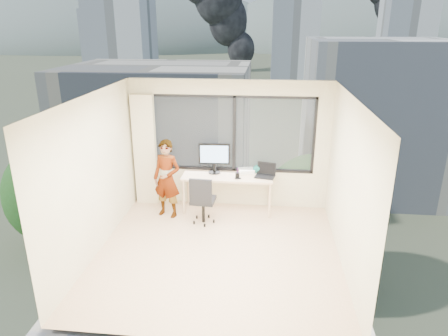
# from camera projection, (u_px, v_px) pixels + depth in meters

# --- Properties ---
(floor) EXTENTS (4.00, 4.00, 0.01)m
(floor) POSITION_uv_depth(u_px,v_px,m) (218.00, 253.00, 6.79)
(floor) COLOR #D3B189
(floor) RESTS_ON ground
(ceiling) EXTENTS (4.00, 4.00, 0.01)m
(ceiling) POSITION_uv_depth(u_px,v_px,m) (217.00, 97.00, 5.91)
(ceiling) COLOR white
(ceiling) RESTS_ON ground
(wall_front) EXTENTS (4.00, 0.01, 2.60)m
(wall_front) POSITION_uv_depth(u_px,v_px,m) (195.00, 247.00, 4.48)
(wall_front) COLOR beige
(wall_front) RESTS_ON ground
(wall_left) EXTENTS (0.01, 4.00, 2.60)m
(wall_left) POSITION_uv_depth(u_px,v_px,m) (94.00, 176.00, 6.55)
(wall_left) COLOR beige
(wall_left) RESTS_ON ground
(wall_right) EXTENTS (0.01, 4.00, 2.60)m
(wall_right) POSITION_uv_depth(u_px,v_px,m) (348.00, 186.00, 6.15)
(wall_right) COLOR beige
(wall_right) RESTS_ON ground
(window_wall) EXTENTS (3.30, 0.16, 1.55)m
(window_wall) POSITION_uv_depth(u_px,v_px,m) (232.00, 134.00, 8.14)
(window_wall) COLOR black
(window_wall) RESTS_ON ground
(curtain) EXTENTS (0.45, 0.14, 2.30)m
(curtain) POSITION_uv_depth(u_px,v_px,m) (145.00, 151.00, 8.33)
(curtain) COLOR beige
(curtain) RESTS_ON floor
(desk) EXTENTS (1.80, 0.60, 0.75)m
(desk) POSITION_uv_depth(u_px,v_px,m) (227.00, 193.00, 8.22)
(desk) COLOR beige
(desk) RESTS_ON floor
(chair) EXTENTS (0.53, 0.53, 0.98)m
(chair) POSITION_uv_depth(u_px,v_px,m) (203.00, 199.00, 7.68)
(chair) COLOR black
(chair) RESTS_ON floor
(person) EXTENTS (0.64, 0.51, 1.55)m
(person) POSITION_uv_depth(u_px,v_px,m) (167.00, 179.00, 7.87)
(person) COLOR #2D2D33
(person) RESTS_ON floor
(monitor) EXTENTS (0.63, 0.17, 0.62)m
(monitor) POSITION_uv_depth(u_px,v_px,m) (214.00, 158.00, 8.15)
(monitor) COLOR black
(monitor) RESTS_ON desk
(game_console) EXTENTS (0.35, 0.31, 0.07)m
(game_console) POSITION_uv_depth(u_px,v_px,m) (246.00, 171.00, 8.26)
(game_console) COLOR white
(game_console) RESTS_ON desk
(laptop) EXTENTS (0.46, 0.47, 0.24)m
(laptop) POSITION_uv_depth(u_px,v_px,m) (265.00, 171.00, 7.98)
(laptop) COLOR black
(laptop) RESTS_ON desk
(cellphone) EXTENTS (0.13, 0.07, 0.01)m
(cellphone) POSITION_uv_depth(u_px,v_px,m) (238.00, 178.00, 7.94)
(cellphone) COLOR black
(cellphone) RESTS_ON desk
(pen_cup) EXTENTS (0.09, 0.09, 0.10)m
(pen_cup) POSITION_uv_depth(u_px,v_px,m) (237.00, 175.00, 7.98)
(pen_cup) COLOR black
(pen_cup) RESTS_ON desk
(handbag) EXTENTS (0.25, 0.15, 0.18)m
(handbag) POSITION_uv_depth(u_px,v_px,m) (259.00, 169.00, 8.20)
(handbag) COLOR #0D5151
(handbag) RESTS_ON desk
(exterior_ground) EXTENTS (400.00, 400.00, 0.04)m
(exterior_ground) POSITION_uv_depth(u_px,v_px,m) (265.00, 83.00, 123.80)
(exterior_ground) COLOR #515B3D
(exterior_ground) RESTS_ON ground
(near_bldg_a) EXTENTS (16.00, 12.00, 14.00)m
(near_bldg_a) POSITION_uv_depth(u_px,v_px,m) (161.00, 142.00, 38.13)
(near_bldg_a) COLOR beige
(near_bldg_a) RESTS_ON exterior_ground
(near_bldg_b) EXTENTS (14.00, 13.00, 16.00)m
(near_bldg_b) POSITION_uv_depth(u_px,v_px,m) (373.00, 118.00, 43.19)
(near_bldg_b) COLOR white
(near_bldg_b) RESTS_ON exterior_ground
(far_tower_a) EXTENTS (14.00, 14.00, 28.00)m
(far_tower_a) POSITION_uv_depth(u_px,v_px,m) (122.00, 37.00, 99.15)
(far_tower_a) COLOR silver
(far_tower_a) RESTS_ON exterior_ground
(far_tower_b) EXTENTS (13.00, 13.00, 30.00)m
(far_tower_b) POSITION_uv_depth(u_px,v_px,m) (295.00, 31.00, 117.92)
(far_tower_b) COLOR silver
(far_tower_b) RESTS_ON exterior_ground
(far_tower_c) EXTENTS (15.00, 15.00, 26.00)m
(far_tower_c) POSITION_uv_depth(u_px,v_px,m) (405.00, 37.00, 133.63)
(far_tower_c) COLOR silver
(far_tower_c) RESTS_ON exterior_ground
(far_tower_d) EXTENTS (16.00, 14.00, 22.00)m
(far_tower_d) POSITION_uv_depth(u_px,v_px,m) (108.00, 40.00, 154.10)
(far_tower_d) COLOR silver
(far_tower_d) RESTS_ON exterior_ground
(hill_a) EXTENTS (288.00, 216.00, 90.00)m
(hill_a) POSITION_uv_depth(u_px,v_px,m) (116.00, 45.00, 322.84)
(hill_a) COLOR slate
(hill_a) RESTS_ON exterior_ground
(hill_b) EXTENTS (300.00, 220.00, 96.00)m
(hill_b) POSITION_uv_depth(u_px,v_px,m) (404.00, 47.00, 300.97)
(hill_b) COLOR slate
(hill_b) RESTS_ON exterior_ground
(tree_a) EXTENTS (7.00, 7.00, 8.00)m
(tree_a) POSITION_uv_depth(u_px,v_px,m) (52.00, 204.00, 32.36)
(tree_a) COLOR #29521B
(tree_a) RESTS_ON exterior_ground
(tree_b) EXTENTS (7.60, 7.60, 9.00)m
(tree_b) POSITION_uv_depth(u_px,v_px,m) (313.00, 236.00, 26.46)
(tree_b) COLOR #29521B
(tree_b) RESTS_ON exterior_ground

